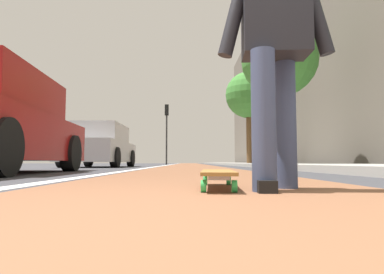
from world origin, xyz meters
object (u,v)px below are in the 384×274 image
at_px(traffic_light, 167,123).
at_px(street_tree_far, 249,96).
at_px(street_tree_mid, 279,59).
at_px(skateboard, 218,174).
at_px(skater_person, 275,38).
at_px(parked_car_mid, 100,147).

xyz_separation_m(traffic_light, street_tree_far, (-6.79, -4.86, 0.70)).
distance_m(traffic_light, street_tree_mid, 13.72).
bearing_deg(street_tree_far, street_tree_mid, -180.00).
bearing_deg(traffic_light, skateboard, -175.46).
bearing_deg(skateboard, skater_person, -113.29).
height_order(skater_person, parked_car_mid, skater_person).
xyz_separation_m(parked_car_mid, street_tree_mid, (-0.06, -6.36, 3.15)).
xyz_separation_m(street_tree_mid, street_tree_far, (6.02, 0.00, -0.11)).
bearing_deg(street_tree_mid, street_tree_far, 0.00).
bearing_deg(parked_car_mid, traffic_light, -6.71).
bearing_deg(skateboard, parked_car_mid, 18.89).
xyz_separation_m(skateboard, parked_car_mid, (9.56, 3.27, 0.61)).
distance_m(parked_car_mid, street_tree_far, 9.23).
bearing_deg(parked_car_mid, skateboard, -161.11).
relative_size(traffic_light, street_tree_far, 0.88).
relative_size(parked_car_mid, traffic_light, 0.97).
relative_size(skateboard, skater_person, 0.52).
relative_size(skater_person, traffic_light, 0.37).
bearing_deg(street_tree_far, skater_person, 170.09).
xyz_separation_m(skateboard, traffic_light, (22.32, 1.77, 2.96)).
xyz_separation_m(skater_person, parked_car_mid, (9.71, 3.62, -0.23)).
height_order(parked_car_mid, traffic_light, traffic_light).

